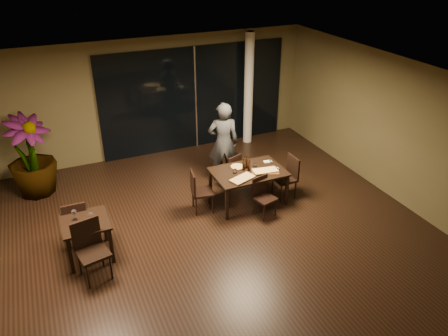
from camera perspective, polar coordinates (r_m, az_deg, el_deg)
ground at (r=8.57m, az=-0.56°, el=-8.44°), size 8.00×8.00×0.00m
wall_back at (r=11.32m, az=-8.78°, el=9.19°), size 8.00×0.10×3.00m
wall_front at (r=5.04m, az=18.92°, el=-19.42°), size 8.00×0.10×3.00m
wall_right at (r=9.93m, az=21.51°, el=4.79°), size 0.10×8.00×3.00m
ceiling at (r=7.20m, az=-0.67°, el=11.28°), size 8.00×8.00×0.04m
window_panel at (r=11.57m, az=-3.78°, el=9.08°), size 5.00×0.06×2.70m
column at (r=11.78m, az=3.23°, el=10.21°), size 0.24×0.24×3.00m
main_table at (r=9.18m, az=3.21°, el=-0.81°), size 1.50×1.00×0.75m
side_table at (r=8.02m, az=-17.58°, el=-7.39°), size 0.80×0.80×0.75m
chair_main_far at (r=9.77m, az=1.00°, el=-0.21°), size 0.50×0.50×0.85m
chair_main_near at (r=8.90m, az=5.07°, el=-3.42°), size 0.47×0.47×0.84m
chair_main_left at (r=8.96m, az=-3.35°, el=-2.79°), size 0.49×0.49×0.92m
chair_main_right at (r=9.54m, az=8.37°, el=-0.88°), size 0.45×0.45×0.95m
chair_side_far at (r=8.47m, az=-18.84°, el=-6.46°), size 0.43×0.43×0.91m
chair_side_near at (r=7.62m, az=-17.05°, el=-9.77°), size 0.57×0.57×1.04m
diner at (r=9.91m, az=-0.09°, el=3.32°), size 0.75×0.60×1.91m
potted_plant at (r=10.27m, az=-23.94°, el=1.41°), size 1.39×1.39×1.82m
pizza_board_left at (r=8.81m, az=2.44°, el=-1.48°), size 0.57×0.41×0.01m
pizza_board_right at (r=9.14m, az=5.41°, el=-0.43°), size 0.63×0.48×0.01m
oblong_pizza_left at (r=8.81m, az=2.44°, el=-1.38°), size 0.55×0.40×0.02m
oblong_pizza_right at (r=9.13m, az=5.41°, el=-0.34°), size 0.52×0.29×0.02m
round_pizza at (r=9.28m, az=1.76°, el=0.16°), size 0.28×0.28×0.01m
bottle_a at (r=9.11m, az=2.59°, el=0.50°), size 0.06×0.06×0.28m
bottle_b at (r=9.10m, az=3.29°, el=0.40°), size 0.06×0.06×0.26m
bottle_c at (r=9.19m, az=2.96°, el=0.80°), size 0.06×0.06×0.29m
tumbler_left at (r=9.03m, az=1.45°, el=-0.42°), size 0.07×0.07×0.09m
tumbler_right at (r=9.30m, az=4.08°, el=0.40°), size 0.07×0.07×0.08m
napkin_near at (r=9.26m, az=6.59°, el=-0.11°), size 0.18×0.11×0.01m
napkin_far at (r=9.55m, az=5.75°, el=0.85°), size 0.20×0.13×0.01m
wine_glass_a at (r=7.98m, az=-18.95°, el=-5.82°), size 0.09×0.09×0.20m
wine_glass_b at (r=7.82m, az=-16.93°, el=-6.25°), size 0.09×0.09×0.20m
side_napkin at (r=7.75m, az=-17.14°, el=-7.45°), size 0.21×0.17×0.01m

